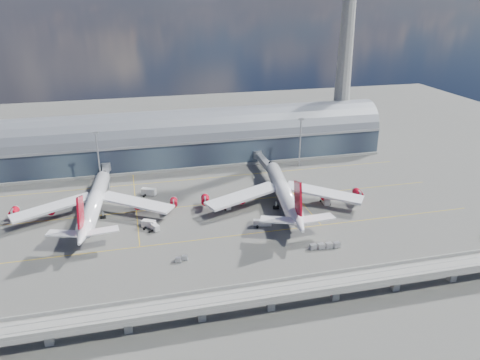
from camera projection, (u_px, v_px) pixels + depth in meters
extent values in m
plane|color=#474744|center=(229.00, 224.00, 184.45)|extent=(500.00, 500.00, 0.00)
cube|color=gold|center=(235.00, 236.00, 175.45)|extent=(200.00, 0.25, 0.01)
cube|color=gold|center=(219.00, 203.00, 202.45)|extent=(200.00, 0.25, 0.01)
cube|color=gold|center=(207.00, 178.00, 229.45)|extent=(200.00, 0.25, 0.01)
cube|color=gold|center=(136.00, 202.00, 203.67)|extent=(0.25, 80.00, 0.01)
cube|color=gold|center=(288.00, 187.00, 219.23)|extent=(0.25, 80.00, 0.01)
cube|color=#212837|center=(197.00, 147.00, 252.03)|extent=(200.00, 28.00, 14.00)
cylinder|color=slate|center=(197.00, 135.00, 249.41)|extent=(200.00, 28.00, 28.00)
cube|color=gray|center=(201.00, 143.00, 236.81)|extent=(200.00, 1.00, 1.20)
cube|color=gray|center=(198.00, 159.00, 254.43)|extent=(200.00, 30.00, 1.20)
cube|color=gray|center=(338.00, 139.00, 276.54)|extent=(18.00, 18.00, 8.00)
cone|color=gray|center=(344.00, 69.00, 261.17)|extent=(10.00, 10.00, 90.00)
cube|color=gray|center=(271.00, 293.00, 132.88)|extent=(220.00, 8.50, 1.20)
cube|color=gray|center=(275.00, 298.00, 128.87)|extent=(220.00, 0.40, 1.20)
cube|color=gray|center=(267.00, 282.00, 136.07)|extent=(220.00, 0.40, 1.20)
cube|color=gray|center=(272.00, 294.00, 131.29)|extent=(220.00, 0.12, 0.12)
cube|color=gray|center=(269.00, 288.00, 133.99)|extent=(220.00, 0.12, 0.12)
cube|color=gray|center=(49.00, 336.00, 120.68)|extent=(2.20, 2.20, 5.00)
cube|color=gray|center=(128.00, 324.00, 125.12)|extent=(2.20, 2.20, 5.00)
cube|color=gray|center=(202.00, 312.00, 129.56)|extent=(2.20, 2.20, 5.00)
cube|color=gray|center=(271.00, 302.00, 134.01)|extent=(2.20, 2.20, 5.00)
cube|color=gray|center=(335.00, 292.00, 138.45)|extent=(2.20, 2.20, 5.00)
cube|color=gray|center=(395.00, 282.00, 142.90)|extent=(2.20, 2.20, 5.00)
cube|color=gray|center=(452.00, 274.00, 147.34)|extent=(2.20, 2.20, 5.00)
cylinder|color=gray|center=(99.00, 159.00, 218.16)|extent=(0.70, 0.70, 25.00)
cube|color=gray|center=(95.00, 133.00, 213.40)|extent=(3.00, 0.40, 1.00)
cylinder|color=gray|center=(300.00, 143.00, 240.38)|extent=(0.70, 0.70, 25.00)
cube|color=gray|center=(301.00, 119.00, 235.62)|extent=(3.00, 0.40, 1.00)
cylinder|color=white|center=(95.00, 201.00, 189.76)|extent=(11.36, 52.32, 6.27)
cone|color=white|center=(104.00, 175.00, 216.29)|extent=(7.01, 8.42, 6.27)
cone|color=white|center=(82.00, 236.00, 161.13)|extent=(7.40, 12.31, 6.27)
cube|color=#A60718|center=(81.00, 212.00, 160.93)|extent=(1.84, 11.72, 12.97)
cube|color=white|center=(52.00, 207.00, 186.08)|extent=(32.19, 19.26, 2.53)
cube|color=white|center=(136.00, 202.00, 190.42)|extent=(30.63, 24.03, 2.53)
cylinder|color=#A60718|center=(52.00, 209.00, 188.46)|extent=(3.60, 5.18, 3.13)
cylinder|color=#A60718|center=(14.00, 212.00, 186.53)|extent=(3.60, 5.18, 3.13)
cylinder|color=#A60718|center=(138.00, 204.00, 192.96)|extent=(3.60, 5.18, 3.13)
cylinder|color=#A60718|center=(174.00, 202.00, 194.89)|extent=(3.60, 5.18, 3.13)
cylinder|color=gray|center=(102.00, 193.00, 208.29)|extent=(0.49, 0.49, 2.94)
cylinder|color=gray|center=(87.00, 216.00, 187.47)|extent=(0.59, 0.59, 2.94)
cylinder|color=gray|center=(103.00, 215.00, 188.30)|extent=(0.59, 0.59, 2.94)
cylinder|color=black|center=(87.00, 218.00, 187.82)|extent=(2.29, 1.67, 1.47)
cylinder|color=black|center=(103.00, 217.00, 188.65)|extent=(2.29, 1.67, 1.47)
cylinder|color=white|center=(283.00, 190.00, 198.99)|extent=(13.98, 53.45, 6.37)
cone|color=white|center=(272.00, 166.00, 226.51)|extent=(7.57, 9.61, 6.37)
cone|color=white|center=(299.00, 223.00, 169.10)|extent=(8.21, 13.95, 6.37)
cube|color=#A60718|center=(298.00, 198.00, 169.01)|extent=(2.66, 13.10, 14.54)
cube|color=white|center=(243.00, 196.00, 195.75)|extent=(34.13, 19.42, 2.72)
cube|color=white|center=(323.00, 193.00, 198.83)|extent=(31.88, 26.69, 2.72)
cylinder|color=black|center=(283.00, 194.00, 199.64)|extent=(12.25, 47.92, 5.41)
cylinder|color=#A60718|center=(241.00, 198.00, 198.46)|extent=(4.27, 5.94, 3.51)
cylinder|color=#A60718|center=(205.00, 199.00, 197.09)|extent=(4.27, 5.94, 3.51)
cylinder|color=#A60718|center=(323.00, 195.00, 201.65)|extent=(4.27, 5.94, 3.51)
cylinder|color=#A60718|center=(358.00, 193.00, 203.02)|extent=(4.27, 5.94, 3.51)
cylinder|color=gray|center=(275.00, 184.00, 218.06)|extent=(0.55, 0.55, 3.29)
cylinder|color=gray|center=(276.00, 205.00, 196.43)|extent=(0.66, 0.66, 3.29)
cylinder|color=gray|center=(293.00, 205.00, 197.06)|extent=(0.66, 0.66, 3.29)
cylinder|color=black|center=(276.00, 207.00, 196.82)|extent=(2.63, 1.98, 1.65)
cylinder|color=black|center=(292.00, 207.00, 197.45)|extent=(2.63, 1.98, 1.65)
cube|color=gray|center=(106.00, 175.00, 218.74)|extent=(3.00, 24.00, 3.00)
cube|color=gray|center=(105.00, 185.00, 207.94)|extent=(3.60, 3.60, 3.40)
cylinder|color=gray|center=(106.00, 167.00, 229.55)|extent=(4.40, 4.40, 4.00)
cylinder|color=gray|center=(106.00, 192.00, 209.26)|extent=(0.50, 0.50, 3.40)
cylinder|color=black|center=(106.00, 195.00, 209.76)|extent=(1.40, 0.80, 0.80)
cube|color=gray|center=(265.00, 163.00, 234.14)|extent=(3.00, 28.00, 3.00)
cube|color=gray|center=(274.00, 173.00, 221.54)|extent=(3.60, 3.60, 3.40)
cylinder|color=gray|center=(258.00, 154.00, 246.75)|extent=(4.40, 4.40, 4.00)
cylinder|color=gray|center=(273.00, 180.00, 222.86)|extent=(0.50, 0.50, 3.40)
cylinder|color=black|center=(273.00, 182.00, 223.36)|extent=(1.40, 0.80, 0.80)
cube|color=silver|center=(153.00, 226.00, 179.43)|extent=(4.61, 6.54, 2.33)
cylinder|color=black|center=(156.00, 226.00, 181.64)|extent=(2.37, 1.71, 0.81)
cylinder|color=black|center=(152.00, 231.00, 178.00)|extent=(2.37, 1.71, 0.81)
cube|color=silver|center=(149.00, 224.00, 180.91)|extent=(5.68, 4.59, 2.69)
cylinder|color=black|center=(153.00, 225.00, 182.40)|extent=(2.07, 2.71, 0.93)
cylinder|color=black|center=(145.00, 228.00, 180.31)|extent=(2.07, 2.71, 0.93)
cube|color=silver|center=(262.00, 223.00, 182.19)|extent=(7.40, 3.86, 2.31)
cylinder|color=black|center=(267.00, 224.00, 183.60)|extent=(1.36, 2.35, 0.80)
cylinder|color=black|center=(257.00, 226.00, 181.54)|extent=(1.36, 2.35, 0.80)
cube|color=silver|center=(325.00, 200.00, 201.19)|extent=(3.12, 6.59, 2.76)
cylinder|color=black|center=(323.00, 201.00, 203.42)|extent=(2.74, 1.24, 0.95)
cylinder|color=black|center=(328.00, 205.00, 199.87)|extent=(2.74, 1.24, 0.95)
cube|color=silver|center=(227.00, 206.00, 196.53)|extent=(2.75, 4.61, 2.24)
cylinder|color=black|center=(227.00, 207.00, 198.18)|extent=(2.26, 1.16, 0.78)
cylinder|color=black|center=(227.00, 209.00, 195.63)|extent=(2.26, 1.16, 0.78)
cube|color=silver|center=(149.00, 192.00, 209.59)|extent=(6.95, 5.20, 2.83)
cylinder|color=black|center=(153.00, 193.00, 211.33)|extent=(2.11, 2.87, 0.98)
cylinder|color=black|center=(145.00, 195.00, 208.79)|extent=(2.11, 2.87, 0.98)
cube|color=gray|center=(178.00, 261.00, 158.35)|extent=(2.53, 2.02, 0.28)
cube|color=#A2A2A7|center=(178.00, 259.00, 158.07)|extent=(2.15, 1.83, 1.39)
cube|color=gray|center=(185.00, 259.00, 159.44)|extent=(2.53, 2.02, 0.28)
cube|color=#A2A2A7|center=(185.00, 257.00, 159.16)|extent=(2.15, 1.83, 1.39)
cube|color=gray|center=(313.00, 248.00, 166.08)|extent=(2.84, 2.02, 0.34)
cube|color=#A2A2A7|center=(313.00, 246.00, 165.74)|extent=(2.38, 1.87, 1.68)
cube|color=gray|center=(321.00, 248.00, 166.50)|extent=(2.84, 2.02, 0.34)
cube|color=#A2A2A7|center=(321.00, 246.00, 166.16)|extent=(2.38, 1.87, 1.68)
cube|color=gray|center=(329.00, 247.00, 166.92)|extent=(2.84, 2.02, 0.34)
cube|color=#A2A2A7|center=(329.00, 245.00, 166.58)|extent=(2.38, 1.87, 1.68)
cube|color=gray|center=(336.00, 247.00, 167.34)|extent=(2.84, 2.02, 0.34)
cube|color=#A2A2A7|center=(337.00, 244.00, 167.00)|extent=(2.38, 1.87, 1.68)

